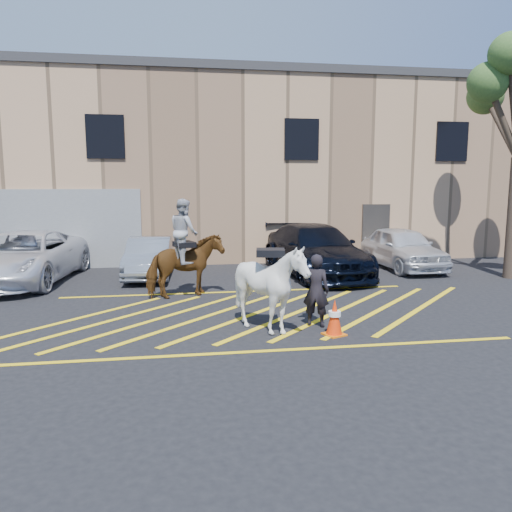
{
  "coord_description": "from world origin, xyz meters",
  "views": [
    {
      "loc": [
        -1.66,
        -11.33,
        3.02
      ],
      "look_at": [
        0.2,
        0.2,
        1.3
      ],
      "focal_mm": 35.0,
      "sensor_mm": 36.0,
      "label": 1
    }
  ],
  "objects": [
    {
      "name": "ground",
      "position": [
        0.0,
        0.0,
        0.0
      ],
      "size": [
        90.0,
        90.0,
        0.0
      ],
      "primitive_type": "plane",
      "color": "black",
      "rests_on": "ground"
    },
    {
      "name": "car_white_pickup",
      "position": [
        -6.25,
        4.57,
        0.78
      ],
      "size": [
        3.17,
        5.84,
        1.56
      ],
      "primitive_type": "imported",
      "rotation": [
        0.0,
        0.0,
        -0.11
      ],
      "color": "white",
      "rests_on": "ground"
    },
    {
      "name": "car_silver_sedan",
      "position": [
        -2.52,
        4.96,
        0.63
      ],
      "size": [
        1.54,
        3.91,
        1.27
      ],
      "primitive_type": "imported",
      "rotation": [
        0.0,
        0.0,
        -0.05
      ],
      "color": "#9398A0",
      "rests_on": "ground"
    },
    {
      "name": "car_blue_suv",
      "position": [
        2.88,
        4.49,
        0.82
      ],
      "size": [
        2.86,
        5.85,
        1.64
      ],
      "primitive_type": "imported",
      "rotation": [
        0.0,
        0.0,
        0.1
      ],
      "color": "black",
      "rests_on": "ground"
    },
    {
      "name": "car_white_suv",
      "position": [
        6.25,
        5.14,
        0.74
      ],
      "size": [
        1.84,
        4.36,
        1.47
      ],
      "primitive_type": "imported",
      "rotation": [
        0.0,
        0.0,
        0.02
      ],
      "color": "white",
      "rests_on": "ground"
    },
    {
      "name": "handler",
      "position": [
        1.22,
        -1.39,
        0.77
      ],
      "size": [
        0.67,
        0.58,
        1.55
      ],
      "primitive_type": "imported",
      "rotation": [
        0.0,
        0.0,
        2.68
      ],
      "color": "black",
      "rests_on": "ground"
    },
    {
      "name": "warehouse",
      "position": [
        -0.01,
        11.99,
        3.65
      ],
      "size": [
        32.42,
        10.2,
        7.3
      ],
      "color": "tan",
      "rests_on": "ground"
    },
    {
      "name": "hatching_zone",
      "position": [
        -0.0,
        -0.3,
        0.01
      ],
      "size": [
        12.6,
        5.12,
        0.01
      ],
      "color": "yellow",
      "rests_on": "ground"
    },
    {
      "name": "mounted_bay",
      "position": [
        -1.45,
        1.79,
        1.06
      ],
      "size": [
        2.17,
        1.54,
        2.62
      ],
      "color": "#583515",
      "rests_on": "ground"
    },
    {
      "name": "saddled_white",
      "position": [
        0.19,
        -1.67,
        0.93
      ],
      "size": [
        1.75,
        1.91,
        1.84
      ],
      "color": "silver",
      "rests_on": "ground"
    },
    {
      "name": "traffic_cone",
      "position": [
        1.42,
        -2.06,
        0.37
      ],
      "size": [
        0.5,
        0.5,
        0.73
      ],
      "color": "orange",
      "rests_on": "ground"
    }
  ]
}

